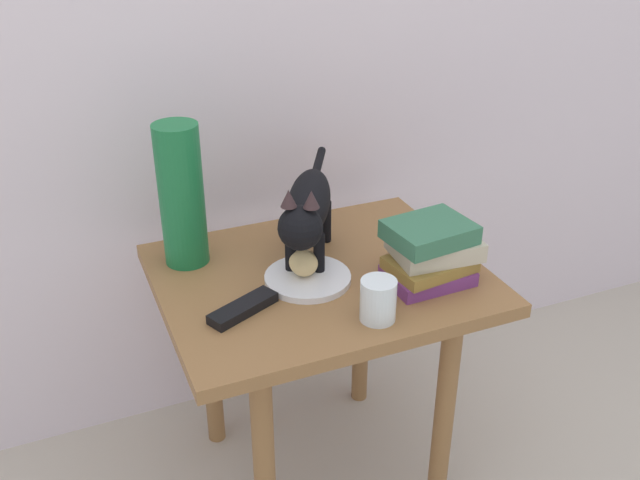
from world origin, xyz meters
TOP-DOWN VIEW (x-y plane):
  - ground_plane at (0.00, 0.00)m, footprint 6.00×6.00m
  - side_table at (0.00, 0.00)m, footprint 0.68×0.56m
  - plate at (-0.04, -0.02)m, footprint 0.18×0.18m
  - bread_roll at (-0.04, -0.01)m, footprint 0.08×0.09m
  - cat at (-0.01, 0.05)m, footprint 0.26×0.43m
  - book_stack at (0.20, -0.12)m, footprint 0.20×0.15m
  - green_vase at (-0.25, 0.16)m, footprint 0.10×0.10m
  - candle_jar at (0.03, -0.20)m, footprint 0.07×0.07m
  - tv_remote at (-0.20, -0.08)m, footprint 0.15×0.10m

SIDE VIEW (x-z plane):
  - ground_plane at x=0.00m, z-range 0.00..0.00m
  - side_table at x=0.00m, z-range 0.19..0.77m
  - plate at x=-0.04m, z-range 0.57..0.59m
  - tv_remote at x=-0.20m, z-range 0.57..0.59m
  - candle_jar at x=0.03m, z-range 0.57..0.65m
  - bread_roll at x=-0.04m, z-range 0.59..0.64m
  - book_stack at x=0.20m, z-range 0.57..0.71m
  - cat at x=-0.01m, z-range 0.59..0.82m
  - green_vase at x=-0.25m, z-range 0.57..0.89m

